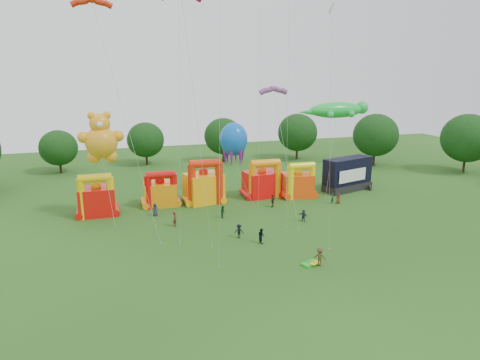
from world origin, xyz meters
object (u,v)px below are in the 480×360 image
object	(u,v)px
teddy_bear_kite	(103,154)
gecko_kite	(332,148)
octopus_kite	(236,152)
spectator_4	(273,201)
spectator_0	(155,210)
bouncy_castle_2	(204,186)
stage_trailer	(347,174)
bouncy_castle_0	(97,199)

from	to	relation	value
teddy_bear_kite	gecko_kite	world-z (taller)	teddy_bear_kite
octopus_kite	spectator_4	bearing A→B (deg)	-69.77
gecko_kite	spectator_0	bearing A→B (deg)	-169.95
bouncy_castle_2	spectator_4	size ratio (longest dim) A/B	3.56
bouncy_castle_2	stage_trailer	bearing A→B (deg)	0.23
bouncy_castle_2	spectator_0	world-z (taller)	bouncy_castle_2
bouncy_castle_0	octopus_kite	bearing A→B (deg)	12.64
bouncy_castle_0	gecko_kite	bearing A→B (deg)	4.07
teddy_bear_kite	octopus_kite	xyz separation A→B (m)	(20.01, 6.59, -2.06)
bouncy_castle_2	teddy_bear_kite	bearing A→B (deg)	-166.70
octopus_kite	stage_trailer	bearing A→B (deg)	-9.80
stage_trailer	spectator_4	world-z (taller)	stage_trailer
bouncy_castle_2	spectator_4	distance (m)	10.59
bouncy_castle_2	stage_trailer	size ratio (longest dim) A/B	0.75
bouncy_castle_0	octopus_kite	distance (m)	22.33
bouncy_castle_0	bouncy_castle_2	xyz separation A→B (m)	(15.33, 1.51, 0.28)
bouncy_castle_0	gecko_kite	xyz separation A→B (m)	(37.18, 2.65, 4.76)
bouncy_castle_0	stage_trailer	xyz separation A→B (m)	(39.76, 1.61, 0.32)
gecko_kite	stage_trailer	bearing A→B (deg)	-21.98
teddy_bear_kite	gecko_kite	bearing A→B (deg)	7.07
bouncy_castle_0	octopus_kite	size ratio (longest dim) A/B	0.53
octopus_kite	bouncy_castle_2	bearing A→B (deg)	-151.41
spectator_0	gecko_kite	bearing A→B (deg)	30.68
spectator_0	spectator_4	distance (m)	16.92
bouncy_castle_0	teddy_bear_kite	bearing A→B (deg)	-53.55
teddy_bear_kite	spectator_0	bearing A→B (deg)	-7.37
stage_trailer	spectator_0	bearing A→B (deg)	-172.55
octopus_kite	spectator_0	world-z (taller)	octopus_kite
spectator_0	octopus_kite	bearing A→B (deg)	48.82
octopus_kite	spectator_0	size ratio (longest dim) A/B	6.38
bouncy_castle_2	gecko_kite	size ratio (longest dim) A/B	0.48
bouncy_castle_0	spectator_4	xyz separation A→B (m)	(24.44, -3.62, -1.37)
stage_trailer	gecko_kite	distance (m)	5.24
teddy_bear_kite	gecko_kite	xyz separation A→B (m)	(35.86, 4.45, -1.81)
stage_trailer	spectator_4	size ratio (longest dim) A/B	4.77
bouncy_castle_0	gecko_kite	distance (m)	37.58
gecko_kite	spectator_4	xyz separation A→B (m)	(-12.74, -6.27, -6.13)
bouncy_castle_2	stage_trailer	world-z (taller)	bouncy_castle_2
bouncy_castle_2	bouncy_castle_0	bearing A→B (deg)	-174.38
gecko_kite	spectator_0	xyz separation A→B (m)	(-29.64, -5.25, -6.19)
bouncy_castle_2	spectator_4	xyz separation A→B (m)	(9.11, -5.13, -1.64)
stage_trailer	spectator_4	bearing A→B (deg)	-161.16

